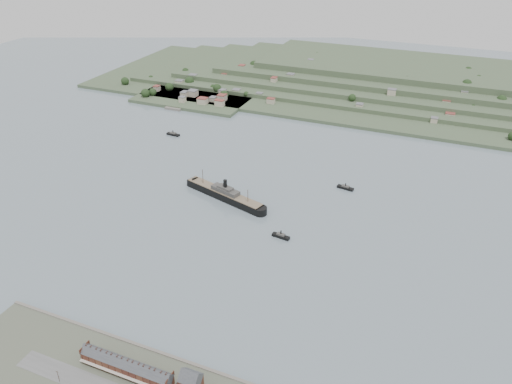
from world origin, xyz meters
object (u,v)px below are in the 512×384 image
at_px(gabled_building, 191,381).
at_px(steamship, 222,193).
at_px(tugboat, 281,236).
at_px(terrace_row, 126,367).

relative_size(gabled_building, steamship, 0.15).
bearing_deg(steamship, tugboat, -28.96).
distance_m(steamship, tugboat, 79.49).
xyz_separation_m(gabled_building, tugboat, (-6.09, 152.34, -6.61)).
relative_size(terrace_row, gabled_building, 3.95).
height_order(gabled_building, steamship, steamship).
xyz_separation_m(terrace_row, gabled_building, (37.50, 4.02, 1.34)).
relative_size(gabled_building, tugboat, 0.96).
distance_m(terrace_row, gabled_building, 37.74).
distance_m(terrace_row, steamship, 198.53).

